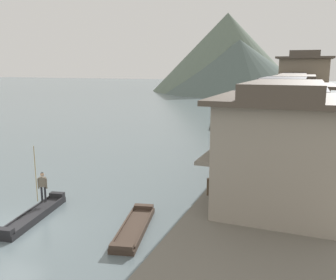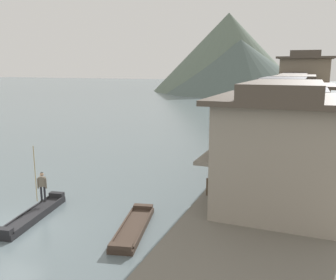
{
  "view_description": "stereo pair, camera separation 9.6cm",
  "coord_description": "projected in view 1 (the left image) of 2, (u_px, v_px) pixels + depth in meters",
  "views": [
    {
      "loc": [
        12.78,
        -11.95,
        7.58
      ],
      "look_at": [
        2.73,
        13.57,
        2.02
      ],
      "focal_mm": 38.72,
      "sensor_mm": 36.0,
      "label": 1
    },
    {
      "loc": [
        12.87,
        -11.91,
        7.58
      ],
      "look_at": [
        2.73,
        13.57,
        2.02
      ],
      "focal_mm": 38.72,
      "sensor_mm": 36.0,
      "label": 2
    }
  ],
  "objects": [
    {
      "name": "boatman_person",
      "position": [
        42.0,
        183.0,
        19.02
      ],
      "size": [
        0.52,
        0.38,
        3.04
      ],
      "color": "black",
      "rests_on": "boat_foreground_poled"
    },
    {
      "name": "boat_foreground_poled",
      "position": [
        34.0,
        215.0,
        18.36
      ],
      "size": [
        1.78,
        5.18,
        0.56
      ],
      "color": "#232326",
      "rests_on": "ground"
    },
    {
      "name": "boat_moored_far",
      "position": [
        134.0,
        228.0,
        17.02
      ],
      "size": [
        2.16,
        4.83,
        0.43
      ],
      "color": "#423328",
      "rests_on": "ground"
    },
    {
      "name": "hill_far_centre",
      "position": [
        239.0,
        67.0,
        105.3
      ],
      "size": [
        43.51,
        43.51,
        15.23
      ],
      "primitive_type": "cone",
      "color": "#4C5B56",
      "rests_on": "ground"
    },
    {
      "name": "mooring_post_dock_near",
      "position": [
        208.0,
        187.0,
        19.5
      ],
      "size": [
        0.2,
        0.2,
        0.94
      ],
      "primitive_type": "cylinder",
      "color": "#473828",
      "rests_on": "riverbank_right"
    },
    {
      "name": "house_waterfront_tall",
      "position": [
        293.0,
        113.0,
        30.19
      ],
      "size": [
        6.35,
        7.46,
        6.14
      ],
      "color": "gray",
      "rests_on": "riverbank_right"
    },
    {
      "name": "hill_far_east",
      "position": [
        218.0,
        57.0,
        142.59
      ],
      "size": [
        40.05,
        40.05,
        22.46
      ],
      "primitive_type": "cone",
      "color": "#4C5B56",
      "rests_on": "ground"
    },
    {
      "name": "hill_far_west",
      "position": [
        227.0,
        52.0,
        114.01
      ],
      "size": [
        46.85,
        46.85,
        23.96
      ],
      "primitive_type": "cone",
      "color": "#5B6B5B",
      "rests_on": "ground"
    },
    {
      "name": "house_waterfront_second",
      "position": [
        281.0,
        126.0,
        23.83
      ],
      "size": [
        5.62,
        5.48,
        6.14
      ],
      "color": "#7F705B",
      "rests_on": "riverbank_right"
    },
    {
      "name": "ground_plane",
      "position": [
        8.0,
        231.0,
        16.99
      ],
      "size": [
        400.0,
        400.0,
        0.0
      ],
      "primitive_type": "plane",
      "color": "slate"
    },
    {
      "name": "house_waterfront_nearest",
      "position": [
        281.0,
        147.0,
        17.58
      ],
      "size": [
        6.69,
        7.1,
        6.14
      ],
      "color": "gray",
      "rests_on": "riverbank_right"
    },
    {
      "name": "house_waterfront_end",
      "position": [
        303.0,
        87.0,
        46.68
      ],
      "size": [
        6.9,
        7.85,
        8.74
      ],
      "color": "#7F705B",
      "rests_on": "riverbank_right"
    },
    {
      "name": "house_waterfront_narrow",
      "position": [
        291.0,
        105.0,
        36.2
      ],
      "size": [
        5.38,
        5.46,
        6.14
      ],
      "color": "brown",
      "rests_on": "riverbank_right"
    },
    {
      "name": "boat_moored_nearest",
      "position": [
        259.0,
        120.0,
        51.98
      ],
      "size": [
        1.31,
        3.79,
        0.36
      ],
      "color": "#423328",
      "rests_on": "ground"
    },
    {
      "name": "boat_moored_second",
      "position": [
        215.0,
        126.0,
        46.62
      ],
      "size": [
        2.32,
        5.68,
        0.38
      ],
      "color": "#33281E",
      "rests_on": "ground"
    },
    {
      "name": "house_waterfront_far",
      "position": [
        293.0,
        101.0,
        41.22
      ],
      "size": [
        5.21,
        5.78,
        6.14
      ],
      "color": "gray",
      "rests_on": "riverbank_right"
    },
    {
      "name": "boat_moored_third",
      "position": [
        255.0,
        108.0,
        66.1
      ],
      "size": [
        1.7,
        3.75,
        0.44
      ],
      "color": "#33281E",
      "rests_on": "ground"
    },
    {
      "name": "mooring_post_dock_mid",
      "position": [
        232.0,
        160.0,
        25.05
      ],
      "size": [
        0.2,
        0.2,
        0.9
      ],
      "primitive_type": "cylinder",
      "color": "#473828",
      "rests_on": "riverbank_right"
    }
  ]
}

